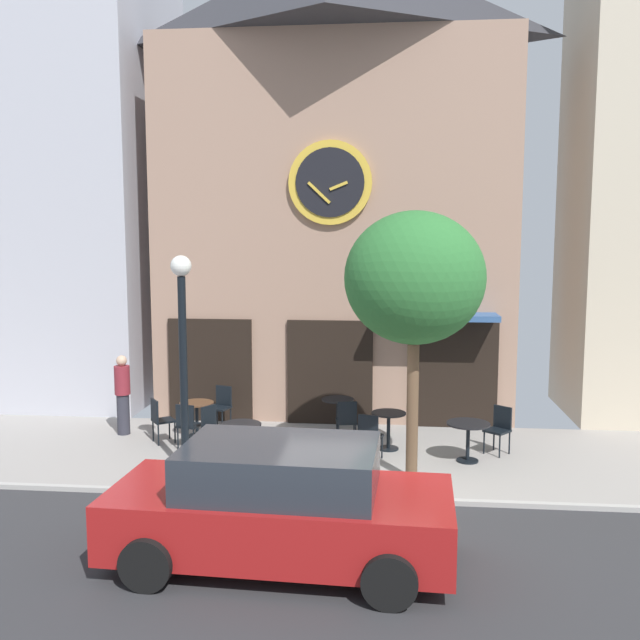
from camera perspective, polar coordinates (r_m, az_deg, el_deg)
The scene contains 19 objects.
ground_plane at distance 10.39m, azimuth 2.86°, elevation -16.73°, with size 29.50×11.14×0.13m.
clock_building at distance 16.57m, azimuth 1.27°, elevation 11.99°, with size 8.02×4.19×10.81m.
neighbor_building_left at distance 19.50m, azimuth -20.43°, elevation 10.72°, with size 5.26×4.92×11.15m.
street_lamp at distance 12.40m, azimuth -11.08°, elevation -3.47°, with size 0.36×0.36×3.80m.
street_tree at distance 11.65m, azimuth 7.71°, elevation 3.32°, with size 2.33×2.10×4.55m.
cafe_table_near_curb at distance 14.75m, azimuth -10.01°, elevation -7.43°, with size 0.70×0.70×0.73m.
cafe_table_rightmost at distance 13.01m, azimuth -6.47°, elevation -9.25°, with size 0.75×0.75×0.73m.
cafe_table_near_door at distance 14.74m, azimuth 1.46°, elevation -7.31°, with size 0.67×0.67×0.75m.
cafe_table_center at distance 13.77m, azimuth 5.61°, elevation -8.42°, with size 0.67×0.67×0.73m.
cafe_table_leftmost at distance 13.27m, azimuth 11.98°, elevation -8.97°, with size 0.79×0.79×0.73m.
cafe_chair_right_end at distance 13.90m, azimuth 14.42°, elevation -8.36°, with size 0.56×0.56×0.90m.
cafe_chair_under_awning at distance 14.46m, azimuth -12.94°, elevation -7.72°, with size 0.56×0.56×0.90m.
cafe_chair_facing_street at distance 15.35m, azimuth -8.03°, elevation -6.75°, with size 0.51×0.51×0.90m.
cafe_chair_by_entrance at distance 13.99m, azimuth 2.19°, elevation -8.04°, with size 0.45×0.45×0.90m.
cafe_chair_facing_wall at distance 13.68m, azimuth -8.75°, elevation -8.48°, with size 0.55×0.55×0.90m.
cafe_chair_near_tree at distance 13.95m, azimuth -10.74°, elevation -8.20°, with size 0.47×0.47×0.90m.
cafe_chair_outer at distance 13.02m, azimuth 4.06°, elevation -9.21°, with size 0.49×0.49×0.90m.
pedestrian_maroon at distance 15.20m, azimuth -15.79°, elevation -5.80°, with size 0.43×0.43×1.67m.
parked_car_red at distance 9.13m, azimuth -3.24°, elevation -14.84°, with size 4.38×2.18×1.55m.
Camera 1 is at (0.43, -10.52, 4.15)m, focal length 39.27 mm.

